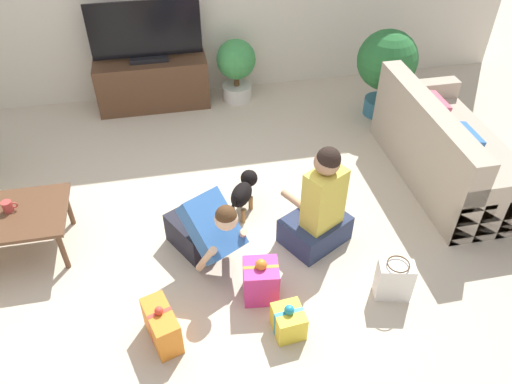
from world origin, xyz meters
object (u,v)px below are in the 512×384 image
at_px(potted_plant_corner_right, 387,64).
at_px(person_sitting, 319,209).
at_px(dog, 244,190).
at_px(mug, 8,206).
at_px(tv, 146,35).
at_px(gift_box_a, 261,281).
at_px(tv_console, 153,83).
at_px(gift_box_c, 288,321).
at_px(potted_plant_back_right, 236,66).
at_px(sofa_right, 447,152).
at_px(coffee_table, 10,219).
at_px(gift_box_b, 162,326).
at_px(gift_bag_a, 394,280).
at_px(person_kneeling, 205,230).

xyz_separation_m(potted_plant_corner_right, person_sitting, (-1.32, -1.88, -0.26)).
height_order(dog, mug, mug).
bearing_deg(tv, person_sitting, -64.39).
height_order(tv, gift_box_a, tv).
relative_size(tv_console, gift_box_c, 4.56).
height_order(potted_plant_back_right, person_sitting, person_sitting).
xyz_separation_m(sofa_right, gift_box_c, (-1.92, -1.45, -0.18)).
bearing_deg(sofa_right, potted_plant_corner_right, 6.65).
bearing_deg(dog, potted_plant_back_right, -65.67).
relative_size(sofa_right, dog, 4.09).
relative_size(sofa_right, tv_console, 1.42).
distance_m(potted_plant_back_right, dog, 2.06).
bearing_deg(coffee_table, person_sitting, -8.82).
relative_size(person_sitting, gift_box_b, 2.51).
bearing_deg(potted_plant_corner_right, sofa_right, -83.35).
distance_m(sofa_right, dog, 2.00).
relative_size(gift_bag_a, mug, 2.94).
height_order(tv, potted_plant_corner_right, tv).
height_order(tv_console, gift_box_b, tv_console).
bearing_deg(potted_plant_back_right, gift_bag_a, -78.50).
distance_m(gift_bag_a, mug, 3.06).
distance_m(dog, gift_box_c, 1.34).
relative_size(person_kneeling, gift_box_c, 2.91).
height_order(sofa_right, gift_box_a, sofa_right).
relative_size(gift_box_c, mug, 2.34).
distance_m(sofa_right, gift_box_c, 2.41).
bearing_deg(mug, gift_bag_a, -20.96).
bearing_deg(sofa_right, tv_console, 53.96).
relative_size(coffee_table, potted_plant_corner_right, 0.89).
bearing_deg(person_sitting, gift_box_a, 9.81).
distance_m(potted_plant_corner_right, person_kneeling, 2.95).
distance_m(potted_plant_back_right, person_kneeling, 2.64).
relative_size(potted_plant_back_right, mug, 6.27).
bearing_deg(person_kneeling, mug, 134.91).
xyz_separation_m(sofa_right, tv, (-2.71, 1.97, 0.58)).
bearing_deg(sofa_right, gift_box_a, 118.00).
bearing_deg(potted_plant_back_right, gift_box_b, -108.38).
xyz_separation_m(coffee_table, potted_plant_corner_right, (3.77, 1.50, 0.26)).
relative_size(tv, potted_plant_back_right, 1.63).
height_order(coffee_table, gift_box_b, coffee_table).
xyz_separation_m(potted_plant_back_right, dog, (-0.28, -2.03, -0.20)).
xyz_separation_m(coffee_table, tv_console, (1.20, 2.21, -0.08)).
bearing_deg(tv, mug, -119.03).
xyz_separation_m(potted_plant_back_right, gift_bag_a, (0.65, -3.21, -0.27)).
distance_m(dog, gift_box_b, 1.47).
bearing_deg(gift_box_c, gift_box_a, 109.42).
relative_size(tv, gift_bag_a, 3.46).
distance_m(sofa_right, gift_bag_a, 1.67).
bearing_deg(dog, person_kneeling, 84.23).
xyz_separation_m(coffee_table, gift_bag_a, (2.85, -1.04, -0.20)).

